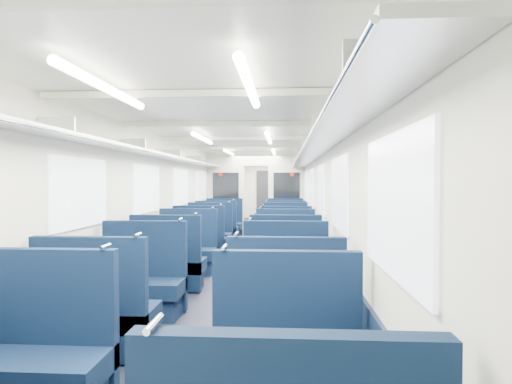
% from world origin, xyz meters
% --- Properties ---
extents(floor, '(2.80, 18.00, 0.01)m').
position_xyz_m(floor, '(0.00, 0.00, 0.00)').
color(floor, black).
rests_on(floor, ground).
extents(ceiling, '(2.80, 18.00, 0.01)m').
position_xyz_m(ceiling, '(0.00, 0.00, 2.35)').
color(ceiling, white).
rests_on(ceiling, wall_left).
extents(wall_left, '(0.02, 18.00, 2.35)m').
position_xyz_m(wall_left, '(-1.40, 0.00, 1.18)').
color(wall_left, beige).
rests_on(wall_left, floor).
extents(dado_left, '(0.03, 17.90, 0.70)m').
position_xyz_m(dado_left, '(-1.39, 0.00, 0.35)').
color(dado_left, black).
rests_on(dado_left, floor).
extents(wall_right, '(0.02, 18.00, 2.35)m').
position_xyz_m(wall_right, '(1.40, 0.00, 1.18)').
color(wall_right, beige).
rests_on(wall_right, floor).
extents(dado_right, '(0.03, 17.90, 0.70)m').
position_xyz_m(dado_right, '(1.39, 0.00, 0.35)').
color(dado_right, black).
rests_on(dado_right, floor).
extents(wall_far, '(2.80, 0.02, 2.35)m').
position_xyz_m(wall_far, '(0.00, 9.00, 1.18)').
color(wall_far, beige).
rests_on(wall_far, floor).
extents(luggage_rack_left, '(0.36, 17.40, 0.18)m').
position_xyz_m(luggage_rack_left, '(-1.21, 0.00, 1.97)').
color(luggage_rack_left, '#B2B5BA').
rests_on(luggage_rack_left, wall_left).
extents(luggage_rack_right, '(0.36, 17.40, 0.18)m').
position_xyz_m(luggage_rack_right, '(1.21, 0.00, 1.97)').
color(luggage_rack_right, '#B2B5BA').
rests_on(luggage_rack_right, wall_right).
extents(windows, '(2.78, 15.60, 0.75)m').
position_xyz_m(windows, '(0.00, -0.46, 1.42)').
color(windows, white).
rests_on(windows, wall_left).
extents(ceiling_fittings, '(2.70, 16.06, 0.11)m').
position_xyz_m(ceiling_fittings, '(0.00, -0.26, 2.29)').
color(ceiling_fittings, beige).
rests_on(ceiling_fittings, ceiling).
extents(end_door, '(0.75, 0.06, 2.00)m').
position_xyz_m(end_door, '(0.00, 8.94, 1.00)').
color(end_door, black).
rests_on(end_door, floor).
extents(bulkhead, '(2.80, 0.10, 2.35)m').
position_xyz_m(bulkhead, '(-0.00, 2.85, 1.23)').
color(bulkhead, beige).
rests_on(bulkhead, floor).
extents(seat_2, '(0.99, 0.55, 1.11)m').
position_xyz_m(seat_2, '(-0.83, -7.03, 0.34)').
color(seat_2, '#0B1C36').
rests_on(seat_2, floor).
extents(seat_3, '(0.99, 0.55, 1.11)m').
position_xyz_m(seat_3, '(0.83, -7.02, 0.34)').
color(seat_3, '#0B1C36').
rests_on(seat_3, floor).
extents(seat_4, '(0.99, 0.55, 1.11)m').
position_xyz_m(seat_4, '(-0.83, -6.09, 0.34)').
color(seat_4, '#0B1C36').
rests_on(seat_4, floor).
extents(seat_5, '(0.99, 0.55, 1.11)m').
position_xyz_m(seat_5, '(0.83, -6.00, 0.34)').
color(seat_5, '#0B1C36').
rests_on(seat_5, floor).
extents(seat_6, '(0.99, 0.55, 1.11)m').
position_xyz_m(seat_6, '(-0.83, -4.87, 0.34)').
color(seat_6, '#0B1C36').
rests_on(seat_6, floor).
extents(seat_7, '(0.99, 0.55, 1.11)m').
position_xyz_m(seat_7, '(0.83, -4.78, 0.34)').
color(seat_7, '#0B1C36').
rests_on(seat_7, floor).
extents(seat_8, '(0.99, 0.55, 1.11)m').
position_xyz_m(seat_8, '(-0.83, -3.69, 0.34)').
color(seat_8, '#0B1C36').
rests_on(seat_8, floor).
extents(seat_9, '(0.99, 0.55, 1.11)m').
position_xyz_m(seat_9, '(0.83, -3.57, 0.34)').
color(seat_9, '#0B1C36').
rests_on(seat_9, floor).
extents(seat_10, '(0.99, 0.55, 1.11)m').
position_xyz_m(seat_10, '(-0.83, -2.51, 0.34)').
color(seat_10, '#0B1C36').
rests_on(seat_10, floor).
extents(seat_11, '(0.99, 0.55, 1.11)m').
position_xyz_m(seat_11, '(0.83, -2.52, 0.34)').
color(seat_11, '#0B1C36').
rests_on(seat_11, floor).
extents(seat_12, '(0.99, 0.55, 1.11)m').
position_xyz_m(seat_12, '(-0.83, -1.33, 0.34)').
color(seat_12, '#0B1C36').
rests_on(seat_12, floor).
extents(seat_13, '(0.99, 0.55, 1.11)m').
position_xyz_m(seat_13, '(0.83, -1.39, 0.34)').
color(seat_13, '#0B1C36').
rests_on(seat_13, floor).
extents(seat_14, '(0.99, 0.55, 1.11)m').
position_xyz_m(seat_14, '(-0.83, -0.30, 0.34)').
color(seat_14, '#0B1C36').
rests_on(seat_14, floor).
extents(seat_15, '(0.99, 0.55, 1.11)m').
position_xyz_m(seat_15, '(0.83, -0.13, 0.34)').
color(seat_15, '#0B1C36').
rests_on(seat_15, floor).
extents(seat_16, '(0.99, 0.55, 1.11)m').
position_xyz_m(seat_16, '(-0.83, 0.83, 0.34)').
color(seat_16, '#0B1C36').
rests_on(seat_16, floor).
extents(seat_17, '(0.99, 0.55, 1.11)m').
position_xyz_m(seat_17, '(0.83, 0.96, 0.34)').
color(seat_17, '#0B1C36').
rests_on(seat_17, floor).
extents(seat_18, '(0.99, 0.55, 1.11)m').
position_xyz_m(seat_18, '(-0.83, 2.04, 0.34)').
color(seat_18, '#0B1C36').
rests_on(seat_18, floor).
extents(seat_19, '(0.99, 0.55, 1.11)m').
position_xyz_m(seat_19, '(0.83, 2.16, 0.34)').
color(seat_19, '#0B1C36').
rests_on(seat_19, floor).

